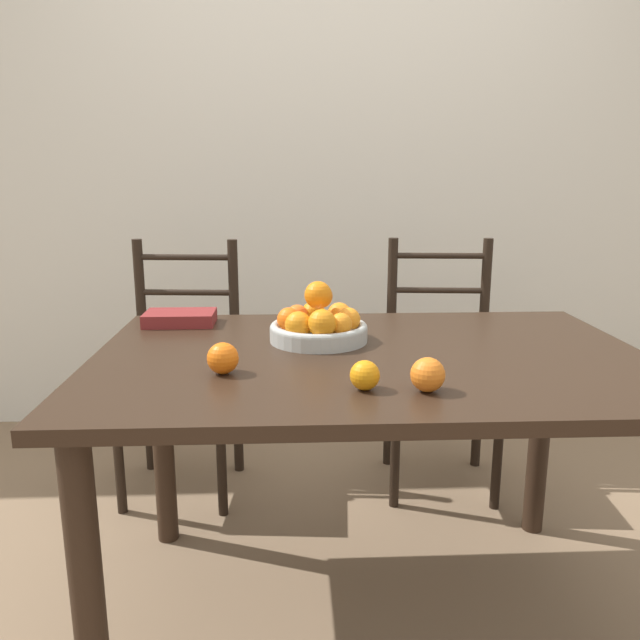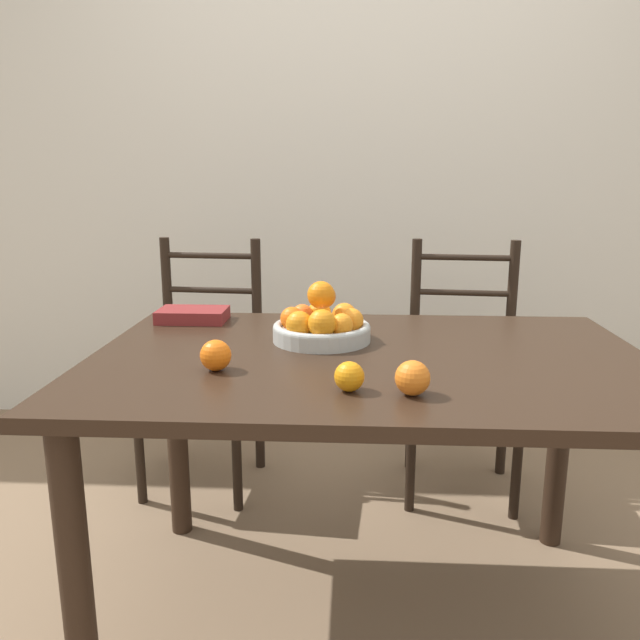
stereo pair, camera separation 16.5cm
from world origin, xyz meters
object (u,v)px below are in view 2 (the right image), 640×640
Objects in this scene: orange_loose_0 at (216,355)px; orange_loose_2 at (349,377)px; fruit_bowl at (321,323)px; book_stack at (193,315)px; chair_right at (462,372)px; chair_left at (203,368)px; orange_loose_1 at (413,378)px.

orange_loose_0 is 1.14× the size of orange_loose_2.
fruit_bowl is 0.42m from orange_loose_2.
chair_right is at bearing 24.86° from book_stack.
chair_left is at bearing 118.90° from orange_loose_2.
orange_loose_1 is at bearing -45.46° from book_stack.
book_stack is at bearing 152.46° from fruit_bowl.
orange_loose_2 is 0.07× the size of chair_right.
chair_right is at bearing 51.83° from fruit_bowl.
chair_right is at bearing 74.57° from orange_loose_1.
fruit_bowl is 0.90m from chair_right.
fruit_bowl reaches higher than book_stack.
orange_loose_0 is at bearing -129.80° from fruit_bowl.
orange_loose_1 is at bearing -100.50° from chair_right.
orange_loose_1 is 1.17m from chair_right.
orange_loose_1 is 0.08× the size of chair_left.
orange_loose_2 is at bearing -21.92° from orange_loose_0.
orange_loose_2 is (0.32, -0.13, -0.00)m from orange_loose_0.
orange_loose_0 reaches higher than book_stack.
orange_loose_2 reaches higher than book_stack.
chair_right is (0.43, 1.07, -0.33)m from orange_loose_2.
chair_right is at bearing 51.33° from orange_loose_0.
orange_loose_1 is 0.08× the size of chair_right.
fruit_bowl is 4.17× the size of orange_loose_2.
orange_loose_0 is 0.35× the size of book_stack.
orange_loose_2 is 0.81m from book_stack.
fruit_bowl is at bearing -47.43° from chair_left.
chair_left is at bearing 100.95° from book_stack.
orange_loose_2 is at bearing -51.39° from book_stack.
fruit_bowl is at bearing -123.24° from chair_right.
chair_left is 0.54m from book_stack.
chair_right is (0.30, 1.08, -0.33)m from orange_loose_1.
chair_right reaches higher than fruit_bowl.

